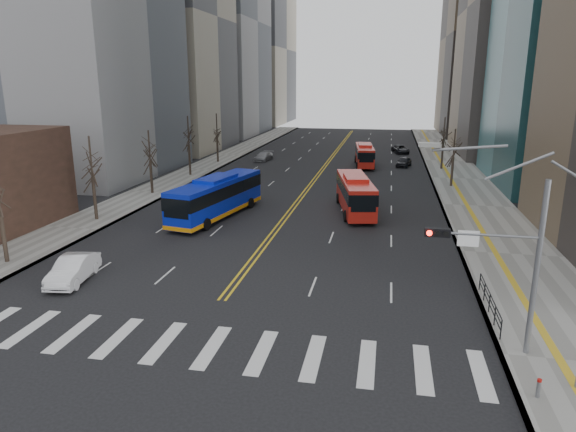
{
  "coord_description": "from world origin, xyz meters",
  "views": [
    {
      "loc": [
        8.71,
        -20.22,
        11.94
      ],
      "look_at": [
        2.69,
        10.58,
        3.57
      ],
      "focal_mm": 32.0,
      "sensor_mm": 36.0,
      "label": 1
    }
  ],
  "objects": [
    {
      "name": "office_towers",
      "position": [
        0.12,
        68.51,
        23.92
      ],
      "size": [
        83.0,
        134.0,
        58.0
      ],
      "color": "gray",
      "rests_on": "ground"
    },
    {
      "name": "car_dark_mid",
      "position": [
        11.0,
        53.66,
        0.68
      ],
      "size": [
        2.52,
        4.24,
        1.35
      ],
      "primitive_type": "imported",
      "rotation": [
        0.0,
        0.0,
        -0.25
      ],
      "color": "black",
      "rests_on": "ground"
    },
    {
      "name": "signal_mast",
      "position": [
        13.77,
        2.0,
        4.86
      ],
      "size": [
        5.37,
        0.37,
        9.39
      ],
      "color": "gray",
      "rests_on": "ground"
    },
    {
      "name": "blue_bus",
      "position": [
        -6.05,
        22.23,
        1.92
      ],
      "size": [
        5.1,
        12.92,
        3.66
      ],
      "color": "#0C22C2",
      "rests_on": "ground"
    },
    {
      "name": "ground",
      "position": [
        0.0,
        0.0,
        0.0
      ],
      "size": [
        220.0,
        220.0,
        0.0
      ],
      "primitive_type": "plane",
      "color": "black"
    },
    {
      "name": "bollards",
      "position": [
        16.27,
        -0.17,
        0.55
      ],
      "size": [
        2.87,
        3.17,
        0.78
      ],
      "color": "gray",
      "rests_on": "sidewalk_right"
    },
    {
      "name": "pedestrian_railing",
      "position": [
        14.3,
        6.0,
        0.82
      ],
      "size": [
        0.06,
        6.06,
        1.02
      ],
      "color": "black",
      "rests_on": "sidewalk_right"
    },
    {
      "name": "sidewalk_right",
      "position": [
        17.5,
        45.0,
        0.07
      ],
      "size": [
        7.0,
        130.0,
        0.15
      ],
      "primitive_type": "cube",
      "color": "gray",
      "rests_on": "ground"
    },
    {
      "name": "car_white",
      "position": [
        -9.73,
        6.0,
        0.78
      ],
      "size": [
        2.36,
        4.92,
        1.56
      ],
      "primitive_type": "imported",
      "rotation": [
        0.0,
        0.0,
        0.16
      ],
      "color": "silver",
      "rests_on": "ground"
    },
    {
      "name": "car_silver",
      "position": [
        -9.79,
        55.09,
        0.66
      ],
      "size": [
        2.49,
        4.78,
        1.32
      ],
      "primitive_type": "imported",
      "rotation": [
        0.0,
        0.0,
        -0.14
      ],
      "color": "gray",
      "rests_on": "ground"
    },
    {
      "name": "red_bus_near",
      "position": [
        5.93,
        26.41,
        1.9
      ],
      "size": [
        4.5,
        11.0,
        3.41
      ],
      "color": "red",
      "rests_on": "ground"
    },
    {
      "name": "red_bus_far",
      "position": [
        5.48,
        53.09,
        1.76
      ],
      "size": [
        3.25,
        9.98,
        3.14
      ],
      "color": "red",
      "rests_on": "ground"
    },
    {
      "name": "centerline",
      "position": [
        0.0,
        55.0,
        0.01
      ],
      "size": [
        0.55,
        100.0,
        0.01
      ],
      "color": "gold",
      "rests_on": "ground"
    },
    {
      "name": "sidewalk_left",
      "position": [
        -16.5,
        45.0,
        0.07
      ],
      "size": [
        5.0,
        130.0,
        0.15
      ],
      "primitive_type": "cube",
      "color": "gray",
      "rests_on": "ground"
    },
    {
      "name": "car_dark_far",
      "position": [
        10.77,
        67.57,
        0.65
      ],
      "size": [
        3.24,
        5.1,
        1.31
      ],
      "primitive_type": "imported",
      "rotation": [
        0.0,
        0.0,
        0.24
      ],
      "color": "black",
      "rests_on": "ground"
    },
    {
      "name": "crosswalk",
      "position": [
        0.0,
        0.0,
        0.01
      ],
      "size": [
        26.7,
        4.0,
        0.01
      ],
      "color": "silver",
      "rests_on": "ground"
    },
    {
      "name": "street_trees",
      "position": [
        -7.18,
        34.55,
        4.87
      ],
      "size": [
        35.2,
        47.2,
        7.6
      ],
      "color": "#30271D",
      "rests_on": "ground"
    }
  ]
}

